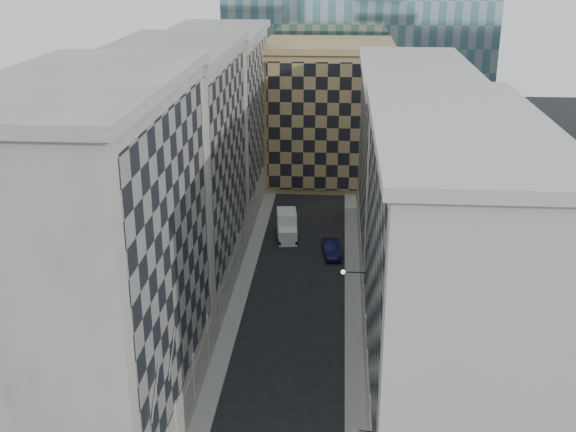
% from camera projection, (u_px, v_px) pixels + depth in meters
% --- Properties ---
extents(sidewalk_west, '(1.50, 100.00, 0.15)m').
position_uv_depth(sidewalk_west, '(238.00, 302.00, 65.82)').
color(sidewalk_west, gray).
rests_on(sidewalk_west, ground).
extents(sidewalk_east, '(1.50, 100.00, 0.15)m').
position_uv_depth(sidewalk_east, '(353.00, 306.00, 65.09)').
color(sidewalk_east, gray).
rests_on(sidewalk_east, ground).
extents(bldg_left_a, '(10.80, 22.80, 23.70)m').
position_uv_depth(bldg_left_a, '(100.00, 271.00, 44.34)').
color(bldg_left_a, gray).
rests_on(bldg_left_a, ground).
extents(bldg_left_b, '(10.80, 22.80, 22.70)m').
position_uv_depth(bldg_left_b, '(177.00, 173.00, 65.05)').
color(bldg_left_b, '#9B9990').
rests_on(bldg_left_b, ground).
extents(bldg_left_c, '(10.80, 22.80, 21.70)m').
position_uv_depth(bldg_left_c, '(218.00, 123.00, 85.77)').
color(bldg_left_c, gray).
rests_on(bldg_left_c, ground).
extents(bldg_right_a, '(10.80, 26.80, 20.70)m').
position_uv_depth(bldg_right_a, '(447.00, 276.00, 47.10)').
color(bldg_right_a, '#BCB5AC').
rests_on(bldg_right_a, ground).
extents(bldg_right_b, '(10.80, 28.80, 19.70)m').
position_uv_depth(bldg_right_b, '(411.00, 165.00, 72.48)').
color(bldg_right_b, '#BCB5AC').
rests_on(bldg_right_b, ground).
extents(tan_block, '(16.80, 14.80, 18.80)m').
position_uv_depth(tan_block, '(328.00, 113.00, 97.42)').
color(tan_block, tan).
rests_on(tan_block, ground).
extents(flagpoles_left, '(0.10, 6.33, 2.33)m').
position_uv_depth(flagpoles_left, '(164.00, 372.00, 40.67)').
color(flagpoles_left, gray).
rests_on(flagpoles_left, ground).
extents(bracket_lamp, '(1.98, 0.36, 0.36)m').
position_uv_depth(bracket_lamp, '(345.00, 272.00, 57.40)').
color(bracket_lamp, black).
rests_on(bracket_lamp, ground).
extents(box_truck, '(2.71, 5.40, 2.84)m').
position_uv_depth(box_truck, '(287.00, 227.00, 80.21)').
color(box_truck, white).
rests_on(box_truck, ground).
extents(dark_car, '(2.22, 4.83, 1.53)m').
position_uv_depth(dark_car, '(331.00, 249.00, 75.58)').
color(dark_car, '#0F1137').
rests_on(dark_car, ground).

